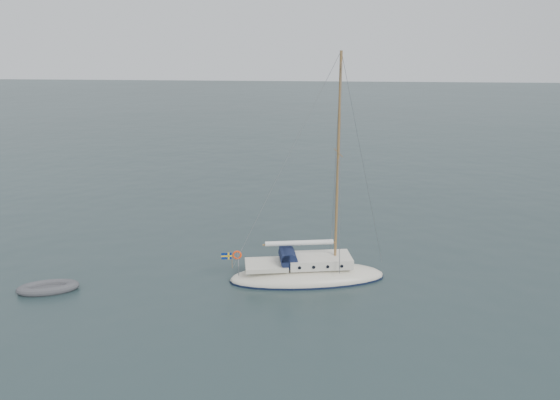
{
  "coord_description": "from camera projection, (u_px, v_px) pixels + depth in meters",
  "views": [
    {
      "loc": [
        3.1,
        -25.43,
        12.04
      ],
      "look_at": [
        0.7,
        0.0,
        4.6
      ],
      "focal_mm": 35.0,
      "sensor_mm": 36.0,
      "label": 1
    }
  ],
  "objects": [
    {
      "name": "ground",
      "position": [
        266.0,
        286.0,
        27.95
      ],
      "size": [
        300.0,
        300.0,
        0.0
      ],
      "primitive_type": "plane",
      "color": "black",
      "rests_on": "ground"
    },
    {
      "name": "sailboat",
      "position": [
        308.0,
        263.0,
        28.41
      ],
      "size": [
        8.55,
        2.56,
        12.17
      ],
      "rotation": [
        0.0,
        0.0,
        0.19
      ],
      "color": "beige",
      "rests_on": "ground"
    },
    {
      "name": "dinghy",
      "position": [
        48.0,
        288.0,
        27.28
      ],
      "size": [
        2.99,
        1.35,
        0.43
      ],
      "rotation": [
        0.0,
        0.0,
        0.34
      ],
      "color": "#4B4B4F",
      "rests_on": "ground"
    }
  ]
}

